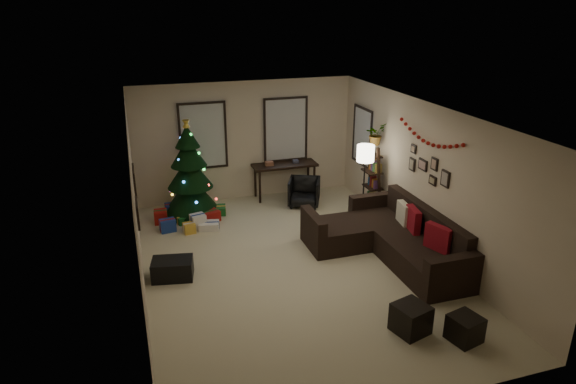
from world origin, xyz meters
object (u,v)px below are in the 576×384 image
Objects in this scene: christmas_tree at (190,176)px; desk at (285,168)px; sofa at (390,239)px; desk_chair at (304,192)px; bookshelf at (374,182)px.

desk is (2.22, 0.43, -0.18)m from christmas_tree.
sofa is at bearing -42.35° from christmas_tree.
sofa is at bearing -73.85° from desk.
bookshelf reaches higher than desk_chair.
christmas_tree is 2.27m from desk.
desk is (-0.96, 3.33, 0.41)m from sofa.
desk is at bearing 106.15° from sofa.
desk is 0.80m from desk_chair.
christmas_tree is at bearing 137.65° from sofa.
desk_chair is at bearing 140.39° from bookshelf.
desk_chair is (-0.71, 2.68, 0.02)m from sofa.
desk is at bearing 10.88° from christmas_tree.
sofa is 1.98× the size of desk.
christmas_tree reaches higher than bookshelf.
desk is 2.35× the size of desk_chair.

